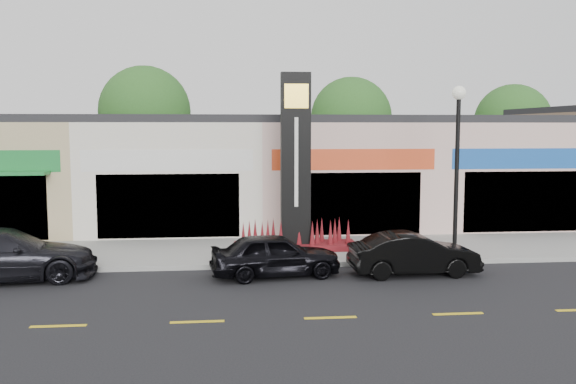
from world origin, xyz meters
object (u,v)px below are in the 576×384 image
pylon_sign (296,188)px  car_dark_sedan (3,255)px  lamp_east_near (457,154)px  car_black_sedan (275,255)px  car_black_conv (414,254)px

pylon_sign → car_dark_sedan: size_ratio=1.18×
lamp_east_near → pylon_sign: pylon_sign is taller
pylon_sign → car_black_sedan: bearing=-106.4°
car_black_sedan → car_black_conv: (4.06, -0.19, -0.02)m
car_dark_sedan → pylon_sign: bearing=-79.5°
lamp_east_near → car_dark_sedan: size_ratio=1.07×
car_dark_sedan → car_black_sedan: 7.69m
lamp_east_near → car_dark_sedan: lamp_east_near is taller
car_dark_sedan → car_black_conv: (11.74, -0.46, -0.12)m
lamp_east_near → pylon_sign: 5.42m
pylon_sign → car_black_sedan: pylon_sign is taller
car_black_sedan → car_black_conv: 4.06m
lamp_east_near → car_dark_sedan: (-13.63, -1.24, -2.74)m
pylon_sign → car_black_sedan: 3.72m
car_black_sedan → car_dark_sedan: bearing=80.0°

